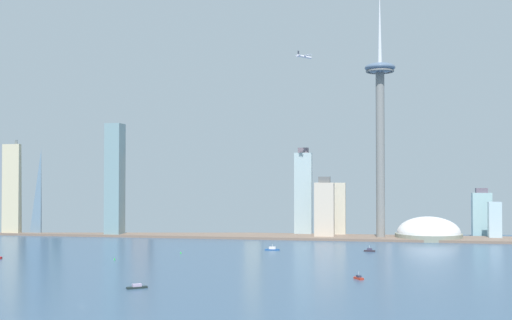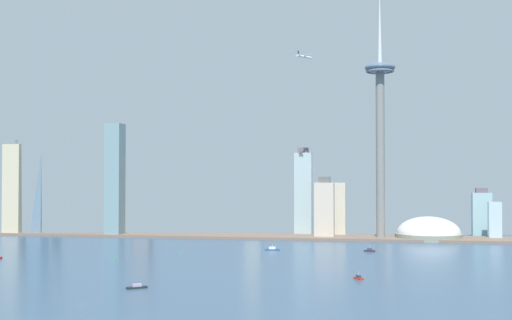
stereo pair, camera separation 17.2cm
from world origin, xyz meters
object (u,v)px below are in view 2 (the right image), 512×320
skyscraper_10 (57,191)px  boat_7 (370,250)px  boat_1 (359,278)px  boat_4 (272,249)px  boat_0 (137,287)px  channel_buoy_1 (181,252)px  skyscraper_7 (115,180)px  observation_tower (380,108)px  skyscraper_5 (38,189)px  skyscraper_3 (303,193)px  skyscraper_0 (384,195)px  channel_buoy_0 (114,259)px  skyscraper_8 (324,209)px  skyscraper_1 (340,209)px  skyscraper_4 (254,187)px  skyscraper_6 (15,189)px  airplane (304,56)px  skyscraper_11 (482,214)px  skyscraper_2 (495,221)px  stadium_dome (429,234)px  skyscraper_9 (143,193)px

skyscraper_10 → boat_7: skyscraper_10 is taller
boat_1 → boat_4: 234.07m
boat_0 → channel_buoy_1: size_ratio=6.43×
skyscraper_7 → channel_buoy_1: bearing=-50.6°
observation_tower → skyscraper_10: (-531.35, 83.27, -120.27)m
skyscraper_5 → boat_7: bearing=-16.5°
observation_tower → skyscraper_3: (-112.91, 38.00, -121.38)m
skyscraper_0 → boat_7: skyscraper_0 is taller
skyscraper_7 → channel_buoy_0: (107.94, -264.71, -82.00)m
skyscraper_8 → boat_4: 174.78m
skyscraper_1 → boat_4: skyscraper_1 is taller
skyscraper_5 → skyscraper_10: bearing=99.4°
skyscraper_1 → skyscraper_5: size_ratio=0.57×
skyscraper_1 → boat_0: skyscraper_1 is taller
skyscraper_4 → skyscraper_3: bearing=-35.8°
skyscraper_6 → skyscraper_7: size_ratio=0.86×
channel_buoy_1 → airplane: airplane is taller
skyscraper_0 → airplane: 270.53m
observation_tower → skyscraper_11: bearing=25.0°
skyscraper_7 → skyscraper_1: bearing=9.8°
skyscraper_4 → channel_buoy_0: size_ratio=54.09×
skyscraper_2 → airplane: 350.59m
skyscraper_1 → skyscraper_4: bearing=156.5°
observation_tower → channel_buoy_0: size_ratio=134.82×
skyscraper_5 → skyscraper_2: bearing=2.3°
skyscraper_6 → skyscraper_4: bearing=18.8°
skyscraper_3 → boat_1: 421.16m
skyscraper_11 → skyscraper_1: bearing=-171.9°
skyscraper_3 → skyscraper_6: skyscraper_6 is taller
stadium_dome → airplane: airplane is taller
skyscraper_10 → skyscraper_11: (677.96, -14.86, -30.85)m
skyscraper_8 → skyscraper_9: (-287.41, 41.35, 21.38)m
skyscraper_4 → boat_0: 550.95m
skyscraper_3 → skyscraper_11: 262.99m
boat_0 → skyscraper_9: bearing=74.6°
boat_4 → stadium_dome: bearing=-143.5°
skyscraper_3 → boat_4: size_ratio=7.28×
skyscraper_6 → skyscraper_10: skyscraper_6 is taller
stadium_dome → boat_1: bearing=-103.2°
skyscraper_9 → channel_buoy_0: size_ratio=49.40×
observation_tower → skyscraper_6: observation_tower is taller
observation_tower → stadium_dome: observation_tower is taller
channel_buoy_0 → skyscraper_9: bearing=104.9°
skyscraper_8 → airplane: airplane is taller
skyscraper_2 → skyscraper_6: size_ratio=0.37×
skyscraper_0 → boat_1: size_ratio=11.60×
stadium_dome → skyscraper_0: size_ratio=0.73×
skyscraper_8 → channel_buoy_0: size_ratio=33.08×
skyscraper_3 → boat_0: 494.93m
skyscraper_4 → channel_buoy_1: 321.67m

